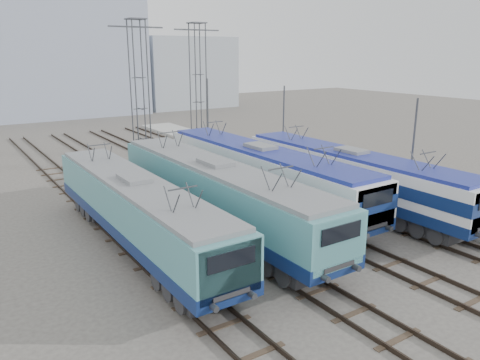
% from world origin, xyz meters
% --- Properties ---
extents(ground, '(160.00, 160.00, 0.00)m').
position_xyz_m(ground, '(0.00, 0.00, 0.00)').
color(ground, '#514C47').
extents(platform, '(4.00, 70.00, 0.30)m').
position_xyz_m(platform, '(10.20, 8.00, 0.15)').
color(platform, '#9E9E99').
rests_on(platform, ground).
extents(locomotive_far_left, '(2.76, 17.39, 3.27)m').
position_xyz_m(locomotive_far_left, '(-6.75, 5.98, 2.17)').
color(locomotive_far_left, navy).
rests_on(locomotive_far_left, ground).
extents(locomotive_center_left, '(2.92, 18.47, 3.48)m').
position_xyz_m(locomotive_center_left, '(-2.25, 5.92, 2.30)').
color(locomotive_center_left, navy).
rests_on(locomotive_center_left, ground).
extents(locomotive_center_right, '(2.93, 18.56, 3.49)m').
position_xyz_m(locomotive_center_right, '(2.25, 8.12, 2.36)').
color(locomotive_center_right, navy).
rests_on(locomotive_center_right, ground).
extents(locomotive_far_right, '(2.78, 17.55, 3.30)m').
position_xyz_m(locomotive_far_right, '(6.75, 4.82, 2.24)').
color(locomotive_far_right, navy).
rests_on(locomotive_far_right, ground).
extents(catenary_tower_west, '(4.50, 1.20, 12.00)m').
position_xyz_m(catenary_tower_west, '(0.00, 22.00, 6.64)').
color(catenary_tower_west, '#3F4247').
rests_on(catenary_tower_west, ground).
extents(catenary_tower_east, '(4.50, 1.20, 12.00)m').
position_xyz_m(catenary_tower_east, '(6.50, 24.00, 6.64)').
color(catenary_tower_east, '#3F4247').
rests_on(catenary_tower_east, ground).
extents(mast_front, '(0.12, 0.12, 7.00)m').
position_xyz_m(mast_front, '(8.60, 2.00, 3.50)').
color(mast_front, '#3F4247').
rests_on(mast_front, ground).
extents(mast_mid, '(0.12, 0.12, 7.00)m').
position_xyz_m(mast_mid, '(8.60, 14.00, 3.50)').
color(mast_mid, '#3F4247').
rests_on(mast_mid, ground).
extents(mast_rear, '(0.12, 0.12, 7.00)m').
position_xyz_m(mast_rear, '(8.60, 26.00, 3.50)').
color(mast_rear, '#3F4247').
rests_on(mast_rear, ground).
extents(safety_cone, '(0.32, 0.32, 0.55)m').
position_xyz_m(safety_cone, '(8.50, 1.02, 0.57)').
color(safety_cone, '#D15908').
rests_on(safety_cone, platform).
extents(building_center, '(22.00, 14.00, 18.00)m').
position_xyz_m(building_center, '(4.00, 62.00, 9.00)').
color(building_center, '#939CB3').
rests_on(building_center, ground).
extents(building_east, '(16.00, 12.00, 12.00)m').
position_xyz_m(building_east, '(24.00, 62.00, 6.00)').
color(building_east, '#98A1AB').
rests_on(building_east, ground).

